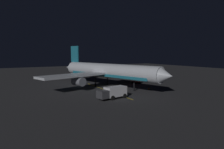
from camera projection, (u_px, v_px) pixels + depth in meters
name	position (u px, v px, depth m)	size (l,w,h in m)	color
ground_plane	(108.00, 87.00, 54.71)	(180.00, 180.00, 0.20)	#2B2B2D
apron_guide_stripe	(106.00, 90.00, 49.80)	(0.24, 23.85, 0.01)	gold
airliner	(107.00, 71.00, 54.69)	(37.26, 38.12, 11.20)	silver
baggage_truck	(113.00, 93.00, 40.34)	(6.49, 3.01, 2.35)	silver
catering_truck	(135.00, 79.00, 61.84)	(4.40, 5.91, 2.57)	maroon
ground_crew_worker	(121.00, 89.00, 45.95)	(0.40, 0.40, 1.74)	black
traffic_cone_near_left	(149.00, 89.00, 50.58)	(0.50, 0.50, 0.55)	#EA590F
traffic_cone_near_right	(117.00, 90.00, 48.89)	(0.50, 0.50, 0.55)	#EA590F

